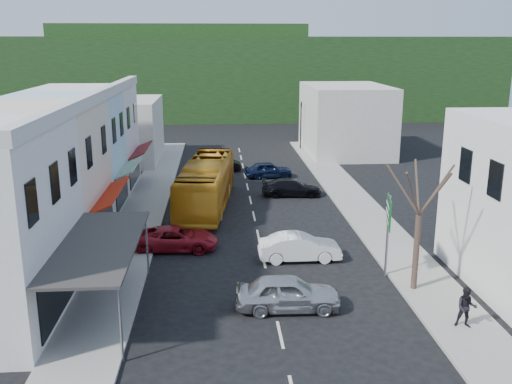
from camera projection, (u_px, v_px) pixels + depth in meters
name	position (u px, v px, depth m)	size (l,w,h in m)	color
ground	(264.00, 260.00, 30.46)	(120.00, 120.00, 0.00)	black
sidewalk_left	(144.00, 209.00, 39.58)	(3.00, 52.00, 0.15)	gray
sidewalk_right	(357.00, 205.00, 40.58)	(3.00, 52.00, 0.15)	gray
shopfront_row	(45.00, 171.00, 33.42)	(8.25, 30.00, 8.00)	silver
distant_block_left	(117.00, 131.00, 54.93)	(8.00, 10.00, 6.00)	#B7B2A8
distant_block_right	(345.00, 119.00, 59.23)	(8.00, 12.00, 7.00)	#B7B2A8
hillside	(222.00, 71.00, 91.42)	(80.00, 26.00, 14.00)	black
bus	(206.00, 186.00, 39.88)	(2.50, 11.60, 3.10)	orange
car_silver	(288.00, 294.00, 24.71)	(1.80, 4.40, 1.40)	#B8B8BD
car_white	(300.00, 248.00, 30.35)	(1.80, 4.40, 1.40)	white
car_red	(176.00, 238.00, 31.89)	(1.90, 4.60, 1.40)	maroon
car_black_near	(292.00, 187.00, 43.04)	(1.84, 4.50, 1.40)	black
car_navy_mid	(268.00, 170.00, 48.77)	(1.80, 4.40, 1.40)	black
car_black_far	(218.00, 164.00, 51.25)	(1.80, 4.40, 1.40)	black
pedestrian_left	(128.00, 237.00, 31.15)	(0.60, 0.40, 1.70)	black
pedestrian_right	(466.00, 307.00, 22.84)	(0.70, 0.44, 1.70)	black
direction_sign	(387.00, 237.00, 27.79)	(0.60, 1.89, 4.20)	#0D561F
street_tree	(419.00, 215.00, 25.77)	(2.53, 2.53, 7.42)	#3B2C23
traffic_signal	(301.00, 126.00, 60.97)	(0.73, 1.12, 5.19)	black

